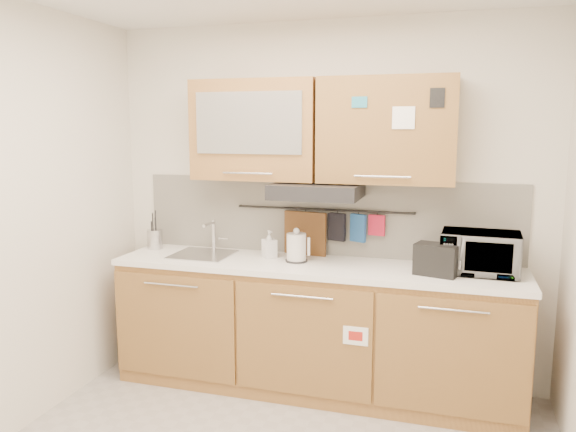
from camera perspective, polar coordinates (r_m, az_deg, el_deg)
The scene contains 17 objects.
wall_back at distance 4.12m, azimuth 3.77°, elevation 1.30°, with size 3.20×3.20×0.00m, color silver.
base_cabinet at distance 4.05m, azimuth 2.64°, elevation -11.92°, with size 2.80×0.64×0.88m.
countertop at distance 3.90m, azimuth 2.69°, elevation -5.13°, with size 2.82×0.62×0.04m, color white.
backsplash at distance 4.12m, azimuth 3.72°, elevation -0.10°, with size 2.80×0.02×0.56m, color silver.
upper_cabinets at distance 3.91m, azimuth 3.20°, elevation 8.69°, with size 1.82×0.37×0.70m.
range_hood at distance 3.86m, azimuth 2.96°, elevation 2.58°, with size 0.60×0.46×0.10m, color black.
sink at distance 4.19m, azimuth -8.61°, elevation -3.88°, with size 0.42×0.40×0.26m.
utensil_rail at distance 4.08m, azimuth 3.61°, elevation 0.65°, with size 0.02×0.02×1.30m, color black.
utensil_crock at distance 4.46m, azimuth -13.36°, elevation -2.27°, with size 0.14×0.14×0.30m.
kettle at distance 3.93m, azimuth 0.88°, elevation -3.30°, with size 0.18×0.17×0.24m.
toaster at distance 3.70m, azimuth 14.86°, elevation -4.27°, with size 0.30×0.22×0.20m.
microwave at distance 3.82m, azimuth 18.92°, elevation -3.54°, with size 0.48×0.33×0.27m, color #999999.
soap_bottle at distance 4.05m, azimuth -1.90°, elevation -2.87°, with size 0.09×0.09×0.20m, color #999999.
cutting_board at distance 4.13m, azimuth 1.75°, elevation -2.33°, with size 0.33×0.02×0.40m, color brown.
oven_mitt at distance 4.03m, azimuth 7.12°, elevation -1.22°, with size 0.12×0.03×0.20m, color #1E4B8C.
dark_pouch at distance 4.06m, azimuth 4.99°, elevation -1.12°, with size 0.13×0.04×0.20m, color black.
pot_holder at distance 4.01m, azimuth 9.00°, elevation -0.94°, with size 0.12×0.02×0.15m, color #AE1730.
Camera 1 is at (0.91, -2.48, 1.85)m, focal length 35.00 mm.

